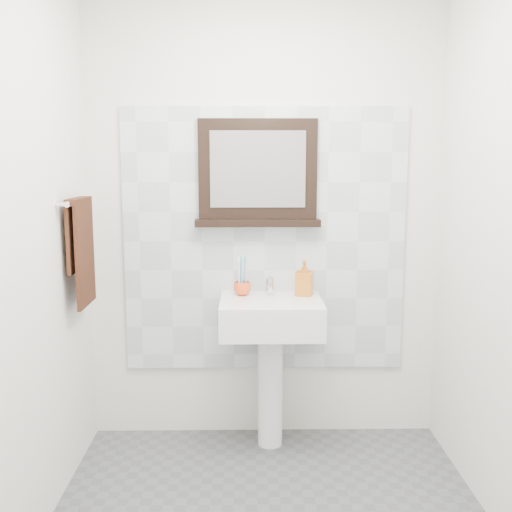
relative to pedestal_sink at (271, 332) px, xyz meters
The scene contains 11 objects.
back_wall 0.62m from the pedestal_sink, 97.19° to the left, with size 2.00×0.01×2.50m, color silver.
front_wall 2.06m from the pedestal_sink, 90.83° to the right, with size 2.00×0.01×2.50m, color silver.
left_wall 1.47m from the pedestal_sink, 139.67° to the right, with size 0.01×2.20×2.50m, color silver.
splashback 0.52m from the pedestal_sink, 97.59° to the left, with size 1.60×0.02×1.50m, color silver.
pedestal_sink is the anchor object (origin of this frame).
toothbrush_cup 0.29m from the pedestal_sink, 146.76° to the left, with size 0.10×0.10×0.08m, color #FE511D.
toothbrushes 0.36m from the pedestal_sink, 145.47° to the left, with size 0.05×0.04×0.21m.
soap_dispenser 0.35m from the pedestal_sink, 26.95° to the left, with size 0.09×0.09×0.20m, color #C34716.
framed_mirror 0.87m from the pedestal_sink, 110.11° to the left, with size 0.70×0.11×0.59m.
towel_bar 1.23m from the pedestal_sink, behind, with size 0.07×0.40×0.03m.
hand_towel 1.11m from the pedestal_sink, behind, with size 0.06×0.30×0.55m.
Camera 1 is at (-0.10, -2.29, 1.61)m, focal length 42.00 mm.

